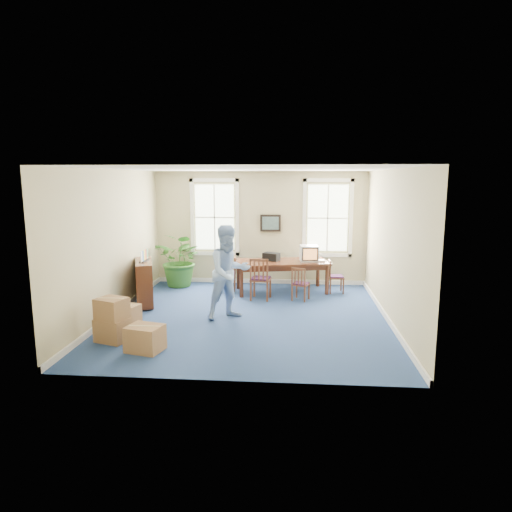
# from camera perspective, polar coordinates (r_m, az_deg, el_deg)

# --- Properties ---
(floor) EXTENTS (6.50, 6.50, 0.00)m
(floor) POSITION_cam_1_polar(r_m,az_deg,el_deg) (10.15, -0.84, -7.54)
(floor) COLOR navy
(floor) RESTS_ON ground
(ceiling) EXTENTS (6.50, 6.50, 0.00)m
(ceiling) POSITION_cam_1_polar(r_m,az_deg,el_deg) (9.69, -0.89, 10.83)
(ceiling) COLOR white
(ceiling) RESTS_ON ground
(wall_back) EXTENTS (6.50, 0.00, 6.50)m
(wall_back) POSITION_cam_1_polar(r_m,az_deg,el_deg) (13.01, 0.51, 3.51)
(wall_back) COLOR tan
(wall_back) RESTS_ON ground
(wall_front) EXTENTS (6.50, 0.00, 6.50)m
(wall_front) POSITION_cam_1_polar(r_m,az_deg,el_deg) (6.62, -3.57, -2.66)
(wall_front) COLOR tan
(wall_front) RESTS_ON ground
(wall_left) EXTENTS (0.00, 6.50, 6.50)m
(wall_left) POSITION_cam_1_polar(r_m,az_deg,el_deg) (10.51, -17.38, 1.56)
(wall_left) COLOR tan
(wall_left) RESTS_ON ground
(wall_right) EXTENTS (0.00, 6.50, 6.50)m
(wall_right) POSITION_cam_1_polar(r_m,az_deg,el_deg) (9.97, 16.57, 1.17)
(wall_right) COLOR tan
(wall_right) RESTS_ON ground
(baseboard_back) EXTENTS (6.00, 0.04, 0.12)m
(baseboard_back) POSITION_cam_1_polar(r_m,az_deg,el_deg) (13.23, 0.49, -3.15)
(baseboard_back) COLOR white
(baseboard_back) RESTS_ON ground
(baseboard_left) EXTENTS (0.04, 6.50, 0.12)m
(baseboard_left) POSITION_cam_1_polar(r_m,az_deg,el_deg) (10.82, -16.81, -6.54)
(baseboard_left) COLOR white
(baseboard_left) RESTS_ON ground
(baseboard_right) EXTENTS (0.04, 6.50, 0.12)m
(baseboard_right) POSITION_cam_1_polar(r_m,az_deg,el_deg) (10.29, 15.99, -7.34)
(baseboard_right) COLOR white
(baseboard_right) RESTS_ON ground
(window_left) EXTENTS (1.40, 0.12, 2.20)m
(window_left) POSITION_cam_1_polar(r_m,az_deg,el_deg) (13.11, -5.19, 4.84)
(window_left) COLOR white
(window_left) RESTS_ON ground
(window_right) EXTENTS (1.40, 0.12, 2.20)m
(window_right) POSITION_cam_1_polar(r_m,az_deg,el_deg) (12.96, 8.94, 4.70)
(window_right) COLOR white
(window_right) RESTS_ON ground
(wall_picture) EXTENTS (0.58, 0.06, 0.48)m
(wall_picture) POSITION_cam_1_polar(r_m,az_deg,el_deg) (12.92, 1.82, 4.13)
(wall_picture) COLOR black
(wall_picture) RESTS_ON ground
(conference_table) EXTENTS (2.62, 1.59, 0.83)m
(conference_table) POSITION_cam_1_polar(r_m,az_deg,el_deg) (12.21, 3.21, -2.55)
(conference_table) COLOR #4B2414
(conference_table) RESTS_ON ground
(crt_tv) EXTENTS (0.51, 0.55, 0.42)m
(crt_tv) POSITION_cam_1_polar(r_m,az_deg,el_deg) (12.16, 6.64, 0.34)
(crt_tv) COLOR #B7B7BC
(crt_tv) RESTS_ON conference_table
(game_console) EXTENTS (0.19, 0.22, 0.05)m
(game_console) POSITION_cam_1_polar(r_m,az_deg,el_deg) (12.15, 8.20, -0.58)
(game_console) COLOR white
(game_console) RESTS_ON conference_table
(equipment_bag) EXTENTS (0.49, 0.42, 0.21)m
(equipment_bag) POSITION_cam_1_polar(r_m,az_deg,el_deg) (12.18, 1.93, -0.08)
(equipment_bag) COLOR black
(equipment_bag) RESTS_ON conference_table
(chair_near_left) EXTENTS (0.54, 0.54, 1.07)m
(chair_near_left) POSITION_cam_1_polar(r_m,az_deg,el_deg) (11.40, 0.59, -2.82)
(chair_near_left) COLOR brown
(chair_near_left) RESTS_ON ground
(chair_near_right) EXTENTS (0.49, 0.49, 0.85)m
(chair_near_right) POSITION_cam_1_polar(r_m,az_deg,el_deg) (11.40, 5.61, -3.44)
(chair_near_right) COLOR brown
(chair_near_right) RESTS_ON ground
(chair_end_left) EXTENTS (0.45, 0.45, 0.92)m
(chair_end_left) POSITION_cam_1_polar(r_m,az_deg,el_deg) (12.32, -3.52, -2.22)
(chair_end_left) COLOR brown
(chair_end_left) RESTS_ON ground
(chair_end_right) EXTENTS (0.42, 0.42, 0.88)m
(chair_end_right) POSITION_cam_1_polar(r_m,az_deg,el_deg) (12.26, 9.97, -2.53)
(chair_end_right) COLOR brown
(chair_end_right) RESTS_ON ground
(man) EXTENTS (1.25, 1.20, 2.03)m
(man) POSITION_cam_1_polar(r_m,az_deg,el_deg) (9.81, -3.39, -2.04)
(man) COLOR #93B4E5
(man) RESTS_ON ground
(credenza) EXTENTS (0.76, 1.35, 1.02)m
(credenza) POSITION_cam_1_polar(r_m,az_deg,el_deg) (11.29, -13.75, -3.35)
(credenza) COLOR #4B2414
(credenza) RESTS_ON ground
(brochure_rack) EXTENTS (0.26, 0.64, 0.28)m
(brochure_rack) POSITION_cam_1_polar(r_m,az_deg,el_deg) (11.16, -13.79, -0.09)
(brochure_rack) COLOR #99999E
(brochure_rack) RESTS_ON credenza
(potted_plant) EXTENTS (1.69, 1.59, 1.51)m
(potted_plant) POSITION_cam_1_polar(r_m,az_deg,el_deg) (12.89, -9.34, -0.47)
(potted_plant) COLOR #2A5C1E
(potted_plant) RESTS_ON ground
(cardboard_boxes) EXTENTS (1.93, 1.93, 0.87)m
(cardboard_boxes) POSITION_cam_1_polar(r_m,az_deg,el_deg) (8.99, -15.98, -7.35)
(cardboard_boxes) COLOR #9E6F47
(cardboard_boxes) RESTS_ON ground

